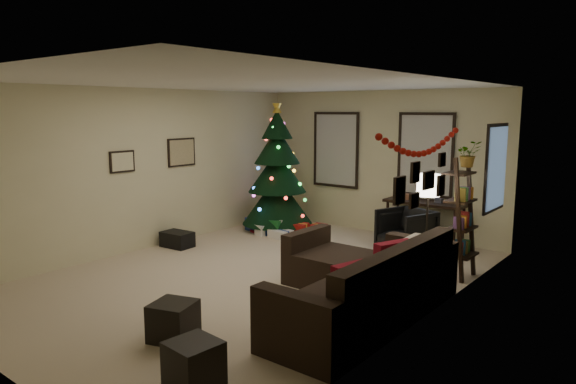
# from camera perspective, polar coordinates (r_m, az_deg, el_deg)

# --- Properties ---
(floor) EXTENTS (7.00, 7.00, 0.00)m
(floor) POSITION_cam_1_polar(r_m,az_deg,el_deg) (7.56, -3.47, -9.13)
(floor) COLOR beige
(floor) RESTS_ON ground
(ceiling) EXTENTS (7.00, 7.00, 0.00)m
(ceiling) POSITION_cam_1_polar(r_m,az_deg,el_deg) (7.19, -3.68, 11.77)
(ceiling) COLOR white
(ceiling) RESTS_ON floor
(wall_back) EXTENTS (5.00, 0.00, 5.00)m
(wall_back) POSITION_cam_1_polar(r_m,az_deg,el_deg) (10.11, 9.87, 3.19)
(wall_back) COLOR beige
(wall_back) RESTS_ON floor
(wall_left) EXTENTS (0.00, 7.00, 7.00)m
(wall_left) POSITION_cam_1_polar(r_m,az_deg,el_deg) (9.11, -15.34, 2.38)
(wall_left) COLOR beige
(wall_left) RESTS_ON floor
(wall_right) EXTENTS (0.00, 7.00, 7.00)m
(wall_right) POSITION_cam_1_polar(r_m,az_deg,el_deg) (5.89, 14.78, -1.07)
(wall_right) COLOR beige
(wall_right) RESTS_ON floor
(window_back_left) EXTENTS (1.05, 0.06, 1.50)m
(window_back_left) POSITION_cam_1_polar(r_m,az_deg,el_deg) (10.55, 5.28, 4.62)
(window_back_left) COLOR #728CB2
(window_back_left) RESTS_ON wall_back
(window_back_right) EXTENTS (1.05, 0.06, 1.50)m
(window_back_right) POSITION_cam_1_polar(r_m,az_deg,el_deg) (9.64, 14.77, 3.95)
(window_back_right) COLOR #728CB2
(window_back_right) RESTS_ON wall_back
(window_right_wall) EXTENTS (0.06, 0.90, 1.30)m
(window_right_wall) POSITION_cam_1_polar(r_m,az_deg,el_deg) (8.26, 21.82, 2.45)
(window_right_wall) COLOR #728CB2
(window_right_wall) RESTS_ON wall_right
(christmas_tree) EXTENTS (1.37, 1.37, 2.55)m
(christmas_tree) POSITION_cam_1_polar(r_m,az_deg,el_deg) (10.18, -1.19, 1.71)
(christmas_tree) COLOR black
(christmas_tree) RESTS_ON floor
(presents) EXTENTS (1.50, 1.01, 0.30)m
(presents) POSITION_cam_1_polar(r_m,az_deg,el_deg) (10.05, -0.96, -3.85)
(presents) COLOR maroon
(presents) RESTS_ON floor
(sofa) EXTENTS (2.00, 2.90, 0.90)m
(sofa) POSITION_cam_1_polar(r_m,az_deg,el_deg) (6.30, 7.98, -10.15)
(sofa) COLOR black
(sofa) RESTS_ON floor
(pillow_red_a) EXTENTS (0.22, 0.44, 0.43)m
(pillow_red_a) POSITION_cam_1_polar(r_m,az_deg,el_deg) (5.29, 6.80, -9.94)
(pillow_red_a) COLOR maroon
(pillow_red_a) RESTS_ON sofa
(pillow_red_b) EXTENTS (0.30, 0.51, 0.49)m
(pillow_red_b) POSITION_cam_1_polar(r_m,az_deg,el_deg) (6.05, 11.44, -7.59)
(pillow_red_b) COLOR maroon
(pillow_red_b) RESTS_ON sofa
(pillow_cream) EXTENTS (0.14, 0.44, 0.44)m
(pillow_cream) POSITION_cam_1_polar(r_m,az_deg,el_deg) (6.47, 13.38, -6.67)
(pillow_cream) COLOR beige
(pillow_cream) RESTS_ON sofa
(ottoman_near) EXTENTS (0.52, 0.52, 0.39)m
(ottoman_near) POSITION_cam_1_polar(r_m,az_deg,el_deg) (5.66, -12.38, -13.58)
(ottoman_near) COLOR black
(ottoman_near) RESTS_ON floor
(ottoman_far) EXTENTS (0.44, 0.44, 0.39)m
(ottoman_far) POSITION_cam_1_polar(r_m,az_deg,el_deg) (4.79, -10.22, -17.89)
(ottoman_far) COLOR black
(ottoman_far) RESTS_ON floor
(desk) EXTENTS (1.41, 0.50, 0.76)m
(desk) POSITION_cam_1_polar(r_m,az_deg,el_deg) (9.48, 14.70, -1.51)
(desk) COLOR black
(desk) RESTS_ON floor
(desk_chair) EXTENTS (0.87, 0.85, 0.72)m
(desk_chair) POSITION_cam_1_polar(r_m,az_deg,el_deg) (8.97, 12.75, -4.05)
(desk_chair) COLOR black
(desk_chair) RESTS_ON floor
(bookshelf) EXTENTS (0.30, 0.51, 1.72)m
(bookshelf) POSITION_cam_1_polar(r_m,az_deg,el_deg) (7.67, 18.58, -2.89)
(bookshelf) COLOR black
(bookshelf) RESTS_ON floor
(potted_plant) EXTENTS (0.56, 0.56, 0.47)m
(potted_plant) POSITION_cam_1_polar(r_m,az_deg,el_deg) (7.58, 19.07, 4.35)
(potted_plant) COLOR #4C4C4C
(potted_plant) RESTS_ON bookshelf
(floor_lamp) EXTENTS (0.31, 0.31, 1.48)m
(floor_lamp) POSITION_cam_1_polar(r_m,az_deg,el_deg) (7.34, 15.04, -0.02)
(floor_lamp) COLOR black
(floor_lamp) RESTS_ON floor
(art_map) EXTENTS (0.04, 0.60, 0.50)m
(art_map) POSITION_cam_1_polar(r_m,az_deg,el_deg) (9.55, -11.53, 4.28)
(art_map) COLOR black
(art_map) RESTS_ON wall_left
(art_abstract) EXTENTS (0.04, 0.45, 0.35)m
(art_abstract) POSITION_cam_1_polar(r_m,az_deg,el_deg) (8.82, -17.64, 3.18)
(art_abstract) COLOR black
(art_abstract) RESTS_ON wall_left
(gallery) EXTENTS (0.03, 1.25, 0.54)m
(gallery) POSITION_cam_1_polar(r_m,az_deg,el_deg) (5.80, 14.39, 1.01)
(gallery) COLOR black
(gallery) RESTS_ON wall_right
(garland) EXTENTS (0.08, 1.90, 0.30)m
(garland) POSITION_cam_1_polar(r_m,az_deg,el_deg) (5.79, 14.39, 5.24)
(garland) COLOR #A5140C
(garland) RESTS_ON wall_right
(stocking_left) EXTENTS (0.20, 0.05, 0.36)m
(stocking_left) POSITION_cam_1_polar(r_m,az_deg,el_deg) (10.21, 9.33, 3.68)
(stocking_left) COLOR #990F0C
(stocking_left) RESTS_ON wall_back
(stocking_right) EXTENTS (0.20, 0.05, 0.36)m
(stocking_right) POSITION_cam_1_polar(r_m,az_deg,el_deg) (10.07, 11.04, 3.97)
(stocking_right) COLOR #990F0C
(stocking_right) RESTS_ON wall_back
(storage_bin) EXTENTS (0.55, 0.39, 0.26)m
(storage_bin) POSITION_cam_1_polar(r_m,az_deg,el_deg) (9.25, -11.98, -5.07)
(storage_bin) COLOR black
(storage_bin) RESTS_ON floor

